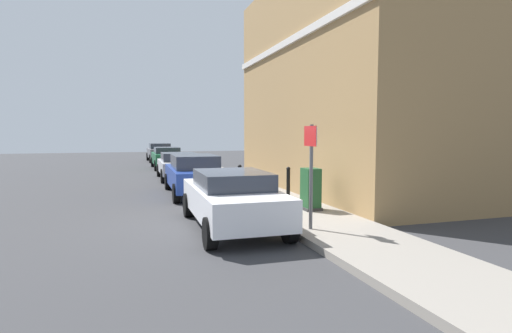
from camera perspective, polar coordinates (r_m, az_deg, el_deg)
ground at (r=10.83m, az=-4.38°, el=-7.38°), size 80.00×80.00×0.00m
sidewalk at (r=17.07m, az=-2.10°, el=-2.66°), size 2.20×30.00×0.15m
corner_building at (r=16.69m, az=15.00°, el=10.90°), size 6.66×11.40×8.22m
car_white at (r=9.72m, az=-3.37°, el=-4.38°), size 1.93×4.38×1.36m
car_blue at (r=15.08m, az=-8.66°, el=-1.03°), size 1.89×4.48×1.47m
car_silver at (r=20.41m, az=-10.78°, el=0.22°), size 1.95×4.09×1.30m
car_green at (r=26.64m, az=-12.34°, el=1.29°), size 1.83×4.27×1.36m
car_grey at (r=33.30m, az=-13.30°, el=1.99°), size 1.94×4.08×1.44m
utility_cabinet at (r=11.35m, az=7.65°, el=-3.35°), size 0.46×0.61×1.15m
bollard_near_cabinet at (r=13.11m, az=4.53°, el=-2.14°), size 0.14×0.14×1.04m
bollard_far_kerb at (r=13.97m, az=-2.29°, el=-1.71°), size 0.14×0.14×1.04m
street_sign at (r=8.97m, az=7.67°, el=0.80°), size 0.08×0.60×2.30m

